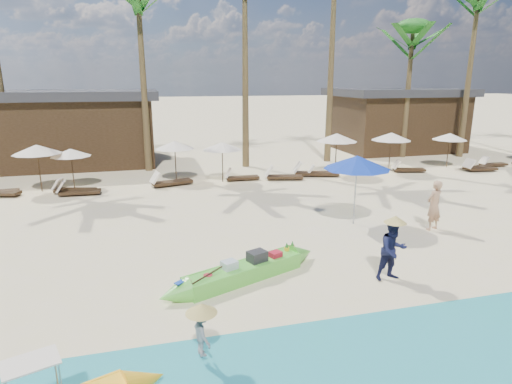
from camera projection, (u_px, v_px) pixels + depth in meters
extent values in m
plane|color=beige|center=(289.00, 271.00, 11.39)|extent=(240.00, 240.00, 0.00)
cube|color=#56C23B|center=(244.00, 272.00, 10.85)|extent=(3.26, 1.84, 0.39)
cube|color=white|center=(244.00, 271.00, 10.84)|extent=(2.77, 1.50, 0.18)
cube|color=#262628|center=(257.00, 258.00, 11.01)|extent=(0.56, 0.51, 0.36)
cube|color=silver|center=(229.00, 266.00, 10.59)|extent=(0.45, 0.42, 0.29)
cube|color=#B7182C|center=(275.00, 256.00, 11.31)|extent=(0.38, 0.35, 0.23)
cylinder|color=#B7182C|center=(208.00, 277.00, 10.26)|extent=(0.23, 0.23, 0.09)
cylinder|color=#262628|center=(201.00, 281.00, 10.03)|extent=(0.20, 0.20, 0.08)
sphere|color=tan|center=(188.00, 282.00, 9.88)|extent=(0.18, 0.18, 0.18)
cylinder|color=yellow|center=(287.00, 250.00, 11.72)|extent=(0.14, 0.14, 0.18)
cylinder|color=yellow|center=(292.00, 249.00, 11.83)|extent=(0.14, 0.14, 0.18)
cube|color=silver|center=(30.00, 363.00, 5.85)|extent=(0.85, 0.72, 0.03)
imported|color=tan|center=(434.00, 205.00, 14.29)|extent=(0.72, 0.57, 1.71)
imported|color=#15183A|center=(393.00, 250.00, 10.70)|extent=(0.79, 0.63, 1.58)
imported|color=gray|center=(202.00, 332.00, 7.51)|extent=(0.46, 0.64, 0.89)
cylinder|color=#99999E|center=(355.00, 191.00, 14.78)|extent=(0.05, 0.05, 2.37)
cone|color=#1132A8|center=(357.00, 162.00, 14.52)|extent=(2.26, 2.26, 0.46)
cylinder|color=#362516|center=(39.00, 169.00, 19.17)|extent=(0.05, 0.05, 2.07)
cone|color=silver|center=(37.00, 149.00, 18.95)|extent=(2.07, 2.07, 0.41)
cylinder|color=#362516|center=(72.00, 169.00, 19.87)|extent=(0.04, 0.04, 1.79)
cone|color=silver|center=(71.00, 153.00, 19.67)|extent=(1.79, 1.79, 0.36)
cube|color=#362516|center=(75.00, 190.00, 19.02)|extent=(1.82, 0.98, 0.12)
cube|color=silver|center=(57.00, 184.00, 18.94)|extent=(0.52, 0.64, 0.51)
cube|color=#362516|center=(80.00, 192.00, 18.74)|extent=(1.72, 0.61, 0.12)
cube|color=silver|center=(61.00, 186.00, 18.50)|extent=(0.40, 0.56, 0.50)
cylinder|color=#362516|center=(175.00, 162.00, 21.19)|extent=(0.05, 0.05, 1.95)
cone|color=silver|center=(175.00, 145.00, 20.97)|extent=(1.95, 1.95, 0.39)
cube|color=#362516|center=(172.00, 182.00, 20.42)|extent=(1.97, 1.06, 0.13)
cube|color=silver|center=(155.00, 177.00, 19.95)|extent=(0.56, 0.69, 0.55)
cylinder|color=#362516|center=(222.00, 163.00, 21.02)|extent=(0.05, 0.05, 1.93)
cone|color=silver|center=(222.00, 146.00, 20.81)|extent=(1.93, 1.93, 0.39)
cube|color=#362516|center=(243.00, 178.00, 21.50)|extent=(1.65, 0.56, 0.12)
cube|color=silver|center=(228.00, 173.00, 21.26)|extent=(0.38, 0.54, 0.48)
cube|color=#362516|center=(285.00, 177.00, 21.61)|extent=(1.89, 1.00, 0.13)
cube|color=silver|center=(269.00, 171.00, 21.52)|extent=(0.53, 0.66, 0.53)
cylinder|color=#362516|center=(336.00, 155.00, 22.55)|extent=(0.05, 0.05, 2.14)
cone|color=silver|center=(337.00, 137.00, 22.32)|extent=(2.14, 2.14, 0.43)
cube|color=#362516|center=(313.00, 173.00, 22.39)|extent=(1.99, 1.05, 0.13)
cube|color=silver|center=(297.00, 167.00, 22.29)|extent=(0.56, 0.70, 0.56)
cube|color=#362516|center=(324.00, 174.00, 22.34)|extent=(1.61, 0.91, 0.11)
cube|color=silver|center=(311.00, 169.00, 22.29)|extent=(0.47, 0.57, 0.45)
cylinder|color=#362516|center=(390.00, 153.00, 23.21)|extent=(0.05, 0.05, 2.10)
cone|color=silver|center=(391.00, 136.00, 22.97)|extent=(2.10, 2.10, 0.42)
cube|color=#362516|center=(409.00, 170.00, 23.39)|extent=(1.75, 0.94, 0.12)
cube|color=silver|center=(396.00, 164.00, 23.31)|extent=(0.50, 0.62, 0.49)
cylinder|color=#362516|center=(448.00, 151.00, 24.54)|extent=(0.05, 0.05, 1.91)
cone|color=silver|center=(450.00, 137.00, 24.33)|extent=(1.91, 1.91, 0.38)
cube|color=#362516|center=(482.00, 169.00, 23.62)|extent=(1.70, 0.73, 0.12)
cube|color=silver|center=(470.00, 164.00, 23.45)|extent=(0.43, 0.57, 0.48)
cube|color=#362516|center=(478.00, 167.00, 23.92)|extent=(1.80, 0.80, 0.12)
cube|color=silver|center=(468.00, 163.00, 23.56)|extent=(0.47, 0.61, 0.51)
cube|color=#362516|center=(494.00, 164.00, 24.87)|extent=(1.60, 0.55, 0.11)
cube|color=silver|center=(484.00, 160.00, 24.64)|extent=(0.37, 0.52, 0.46)
cone|color=brown|center=(143.00, 77.00, 22.63)|extent=(0.40, 0.40, 10.08)
cone|color=brown|center=(245.00, 66.00, 23.58)|extent=(0.40, 0.40, 11.26)
cone|color=brown|center=(332.00, 50.00, 24.98)|extent=(0.40, 0.40, 13.16)
cone|color=brown|center=(408.00, 94.00, 27.08)|extent=(0.40, 0.40, 8.07)
ellipsoid|color=#215C17|center=(414.00, 26.00, 26.05)|extent=(2.08, 2.08, 0.88)
cone|color=brown|center=(469.00, 73.00, 26.88)|extent=(0.40, 0.40, 10.64)
cube|color=#362516|center=(66.00, 132.00, 25.32)|extent=(10.00, 6.00, 3.80)
cube|color=#2D2D33|center=(61.00, 95.00, 24.77)|extent=(10.80, 6.60, 0.50)
cube|color=#362516|center=(395.00, 123.00, 30.70)|extent=(8.00, 6.00, 3.80)
cube|color=#2D2D33|center=(397.00, 92.00, 30.15)|extent=(8.80, 6.60, 0.50)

